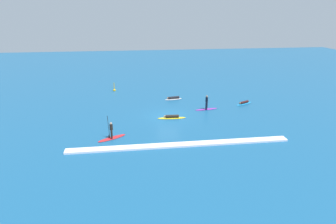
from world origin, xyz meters
TOP-DOWN VIEW (x-y plane):
  - ground_plane at (0.00, 0.00)m, footprint 120.00×120.00m
  - surfer_on_red_board at (-6.28, -5.64)m, footprint 2.88×2.12m
  - surfer_on_yellow_board at (0.33, -0.83)m, footprint 3.24×0.87m
  - surfer_on_white_board at (1.69, 6.71)m, footprint 2.51×1.09m
  - surfer_on_purple_board at (5.08, 1.75)m, footprint 2.98×0.98m
  - surfer_on_blue_board at (10.57, 3.28)m, footprint 2.80×1.95m
  - marker_buoy at (-6.57, 12.49)m, footprint 0.40×0.40m
  - wave_crest at (0.00, -8.16)m, footprint 20.52×0.90m

SIDE VIEW (x-z plane):
  - ground_plane at x=0.00m, z-range 0.00..0.00m
  - wave_crest at x=0.00m, z-range 0.00..0.18m
  - surfer_on_blue_board at x=10.57m, z-range -0.07..0.34m
  - surfer_on_yellow_board at x=0.33m, z-range -0.06..0.36m
  - surfer_on_white_board at x=1.69m, z-range -0.05..0.37m
  - marker_buoy at x=-6.57m, z-range -0.48..0.88m
  - surfer_on_red_board at x=-6.28m, z-range -0.74..1.56m
  - surfer_on_purple_board at x=5.08m, z-range -0.39..1.43m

